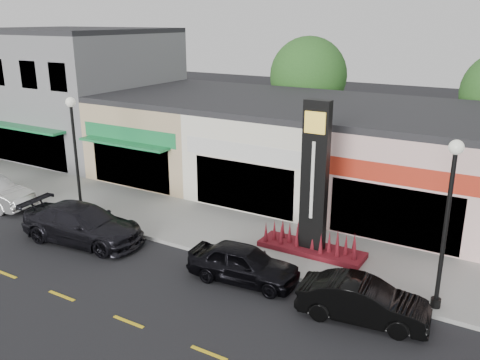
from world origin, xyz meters
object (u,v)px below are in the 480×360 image
(lamp_east_near, at_px, (448,210))
(pylon_sign, at_px, (314,201))
(car_dark_sedan, at_px, (83,224))
(lamp_west_near, at_px, (75,144))
(car_black_conv, at_px, (363,301))
(car_black_sedan, at_px, (243,263))

(lamp_east_near, relative_size, pylon_sign, 0.91)
(lamp_east_near, relative_size, car_dark_sedan, 1.01)
(lamp_west_near, distance_m, lamp_east_near, 16.00)
(lamp_east_near, bearing_deg, car_black_conv, -137.86)
(pylon_sign, distance_m, car_black_conv, 4.89)
(car_dark_sedan, relative_size, car_black_conv, 1.35)
(car_black_sedan, bearing_deg, lamp_east_near, -82.17)
(lamp_west_near, height_order, car_dark_sedan, lamp_west_near)
(lamp_east_near, distance_m, car_black_conv, 3.77)
(lamp_east_near, bearing_deg, car_black_sedan, -167.00)
(lamp_west_near, relative_size, lamp_east_near, 1.00)
(car_black_sedan, xyz_separation_m, car_black_conv, (4.41, -0.23, -0.03))
(lamp_west_near, xyz_separation_m, car_black_conv, (14.14, -1.68, -2.82))
(car_dark_sedan, bearing_deg, car_black_sedan, -92.53)
(pylon_sign, xyz_separation_m, car_dark_sedan, (-8.70, -3.68, -1.49))
(lamp_east_near, height_order, car_black_conv, lamp_east_near)
(lamp_east_near, xyz_separation_m, pylon_sign, (-5.00, 1.70, -1.20))
(car_black_conv, bearing_deg, car_dark_sedan, 83.91)
(lamp_east_near, distance_m, car_dark_sedan, 14.11)
(car_black_sedan, relative_size, car_black_conv, 1.01)
(lamp_west_near, bearing_deg, car_black_sedan, -8.44)
(lamp_east_near, relative_size, car_black_sedan, 1.36)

